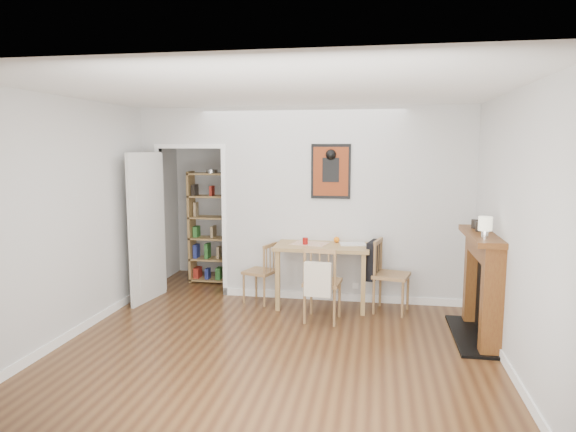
% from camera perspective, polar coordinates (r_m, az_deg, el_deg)
% --- Properties ---
extents(ground, '(5.20, 5.20, 0.00)m').
position_cam_1_polar(ground, '(5.89, -0.60, -12.89)').
color(ground, brown).
rests_on(ground, ground).
extents(room_shell, '(5.20, 5.20, 5.20)m').
position_cam_1_polar(room_shell, '(6.87, 2.24, 1.22)').
color(room_shell, beige).
rests_on(room_shell, ground).
extents(dining_table, '(1.20, 0.77, 0.82)m').
position_cam_1_polar(dining_table, '(6.70, 3.89, -3.96)').
color(dining_table, '#9C7F48').
rests_on(dining_table, ground).
extents(chair_left, '(0.51, 0.51, 0.81)m').
position_cam_1_polar(chair_left, '(6.90, -3.14, -6.27)').
color(chair_left, olive).
rests_on(chair_left, ground).
extents(chair_right, '(0.61, 0.55, 0.92)m').
position_cam_1_polar(chair_right, '(6.60, 11.24, -6.42)').
color(chair_right, olive).
rests_on(chair_right, ground).
extents(chair_front, '(0.50, 0.55, 0.92)m').
position_cam_1_polar(chair_front, '(6.16, 3.83, -7.43)').
color(chair_front, olive).
rests_on(chair_front, ground).
extents(bookshelf, '(0.72, 0.29, 1.70)m').
position_cam_1_polar(bookshelf, '(7.92, -8.34, -1.33)').
color(bookshelf, '#9C7F48').
rests_on(bookshelf, ground).
extents(fireplace, '(0.45, 1.25, 1.16)m').
position_cam_1_polar(fireplace, '(5.97, 20.86, -6.94)').
color(fireplace, brown).
rests_on(fireplace, ground).
extents(red_glass, '(0.07, 0.07, 0.09)m').
position_cam_1_polar(red_glass, '(6.62, 1.93, -2.81)').
color(red_glass, maroon).
rests_on(red_glass, dining_table).
extents(orange_fruit, '(0.08, 0.08, 0.08)m').
position_cam_1_polar(orange_fruit, '(6.79, 5.42, -2.63)').
color(orange_fruit, orange).
rests_on(orange_fruit, dining_table).
extents(placemat, '(0.51, 0.43, 0.00)m').
position_cam_1_polar(placemat, '(6.69, 2.45, -3.08)').
color(placemat, beige).
rests_on(placemat, dining_table).
extents(notebook, '(0.36, 0.28, 0.02)m').
position_cam_1_polar(notebook, '(6.68, 7.20, -3.09)').
color(notebook, silver).
rests_on(notebook, dining_table).
extents(mantel_lamp, '(0.14, 0.14, 0.22)m').
position_cam_1_polar(mantel_lamp, '(5.51, 21.07, -0.93)').
color(mantel_lamp, silver).
rests_on(mantel_lamp, fireplace).
extents(ceramic_jar_a, '(0.09, 0.09, 0.11)m').
position_cam_1_polar(ceramic_jar_a, '(5.94, 20.53, -1.10)').
color(ceramic_jar_a, black).
rests_on(ceramic_jar_a, fireplace).
extents(ceramic_jar_b, '(0.08, 0.08, 0.10)m').
position_cam_1_polar(ceramic_jar_b, '(6.14, 20.06, -0.83)').
color(ceramic_jar_b, black).
rests_on(ceramic_jar_b, fireplace).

